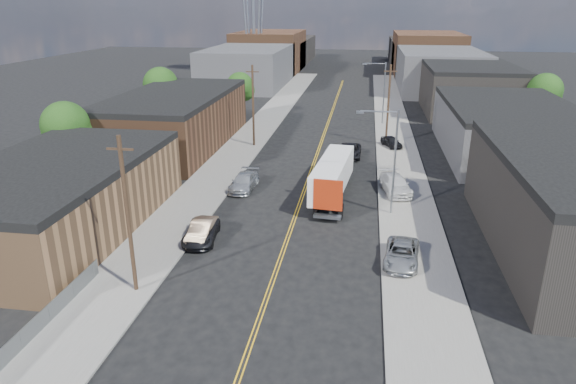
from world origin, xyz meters
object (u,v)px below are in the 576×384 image
(car_left_c, at_px, (201,232))
(car_right_lot_c, at_px, (391,142))
(car_left_b, at_px, (202,231))
(car_right_lot_a, at_px, (402,254))
(car_ahead_truck, at_px, (350,151))
(car_right_lot_b, at_px, (395,184))
(car_left_d, at_px, (244,182))
(semi_truck, at_px, (333,172))

(car_left_c, distance_m, car_right_lot_c, 32.83)
(car_left_b, relative_size, car_left_c, 0.91)
(car_right_lot_a, distance_m, car_ahead_truck, 26.38)
(car_right_lot_b, bearing_deg, car_left_d, 171.18)
(semi_truck, height_order, car_right_lot_b, semi_truck)
(car_left_d, bearing_deg, semi_truck, 3.37)
(car_left_b, relative_size, car_right_lot_c, 1.19)
(car_left_b, height_order, car_left_d, car_left_d)
(semi_truck, relative_size, car_ahead_truck, 2.70)
(car_right_lot_c, bearing_deg, car_left_c, -142.39)
(semi_truck, relative_size, car_left_c, 2.90)
(car_left_b, bearing_deg, semi_truck, 49.86)
(car_left_b, bearing_deg, car_right_lot_b, 37.65)
(semi_truck, bearing_deg, car_left_c, -122.37)
(semi_truck, distance_m, car_ahead_truck, 12.69)
(car_right_lot_b, relative_size, car_right_lot_c, 1.45)
(car_ahead_truck, bearing_deg, car_right_lot_a, -79.63)
(car_left_c, xyz_separation_m, car_right_lot_c, (15.24, 29.07, 0.11))
(semi_truck, distance_m, car_right_lot_c, 18.38)
(semi_truck, xyz_separation_m, car_right_lot_a, (5.60, -13.44, -1.26))
(car_left_b, xyz_separation_m, car_right_lot_a, (14.77, -1.81, 0.09))
(car_left_b, distance_m, car_left_c, 0.16)
(car_left_d, bearing_deg, car_left_b, -90.44)
(car_left_b, relative_size, car_ahead_truck, 0.85)
(semi_truck, bearing_deg, car_ahead_truck, 90.23)
(semi_truck, xyz_separation_m, car_right_lot_b, (5.79, 0.72, -1.15))
(car_left_b, relative_size, car_right_lot_a, 0.92)
(semi_truck, height_order, car_left_b, semi_truck)
(car_right_lot_a, distance_m, car_right_lot_b, 14.16)
(car_left_d, xyz_separation_m, car_right_lot_b, (14.36, 0.85, 0.19))
(car_left_b, relative_size, car_left_d, 0.86)
(semi_truck, distance_m, car_left_c, 14.99)
(car_right_lot_b, bearing_deg, car_right_lot_a, -102.95)
(car_right_lot_a, relative_size, car_right_lot_b, 0.89)
(car_left_c, bearing_deg, car_right_lot_c, 55.60)
(car_left_c, distance_m, car_right_lot_b, 19.49)
(car_left_d, height_order, car_right_lot_c, car_left_d)
(car_right_lot_c, height_order, car_ahead_truck, car_ahead_truck)
(car_left_c, distance_m, car_right_lot_a, 14.86)
(car_right_lot_c, bearing_deg, semi_truck, -134.09)
(car_left_b, height_order, car_right_lot_c, car_left_b)
(car_left_d, bearing_deg, car_left_c, -90.40)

